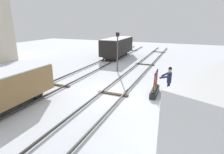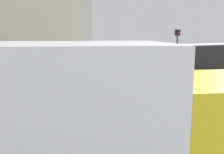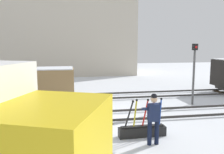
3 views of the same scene
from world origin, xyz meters
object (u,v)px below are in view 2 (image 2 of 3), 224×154
at_px(switch_lever_frame, 169,110).
at_px(freight_car_far_end, 213,56).
at_px(delivery_truck, 80,124).
at_px(signal_post, 177,52).
at_px(freight_car_mid_siding, 8,74).
at_px(rail_worker, 187,95).

relative_size(switch_lever_frame, freight_car_far_end, 0.28).
distance_m(delivery_truck, signal_post, 11.94).
bearing_deg(freight_car_far_end, freight_car_mid_siding, 178.38).
relative_size(rail_worker, freight_car_far_end, 0.28).
height_order(freight_car_mid_siding, freight_car_far_end, freight_car_far_end).
bearing_deg(switch_lever_frame, signal_post, 42.55).
xyz_separation_m(signal_post, freight_car_far_end, (6.39, 2.49, -0.77)).
relative_size(delivery_truck, freight_car_far_end, 1.01).
bearing_deg(rail_worker, signal_post, 48.35).
distance_m(rail_worker, signal_post, 6.44).
bearing_deg(freight_car_far_end, rail_worker, -146.57).
bearing_deg(freight_car_mid_siding, delivery_truck, -90.52).
bearing_deg(switch_lever_frame, freight_car_mid_siding, 125.92).
height_order(rail_worker, delivery_truck, delivery_truck).
relative_size(switch_lever_frame, freight_car_mid_siding, 0.35).
xyz_separation_m(switch_lever_frame, freight_car_mid_siding, (-5.07, 6.59, 0.92)).
relative_size(switch_lever_frame, rail_worker, 1.01).
bearing_deg(switch_lever_frame, delivery_truck, -148.31).
distance_m(freight_car_mid_siding, freight_car_far_end, 15.68).
xyz_separation_m(rail_worker, signal_post, (4.08, 4.85, 1.12)).
bearing_deg(signal_post, freight_car_mid_siding, 164.97).
bearing_deg(signal_post, rail_worker, -130.04).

